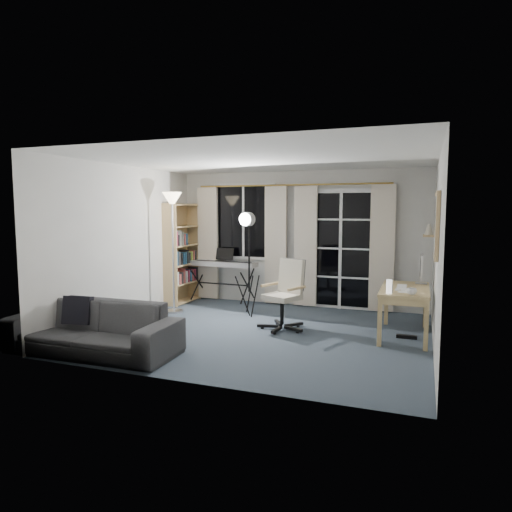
{
  "coord_description": "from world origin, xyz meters",
  "views": [
    {
      "loc": [
        2.1,
        -5.9,
        1.73
      ],
      "look_at": [
        -0.21,
        0.35,
        1.04
      ],
      "focal_mm": 32.0,
      "sensor_mm": 36.0,
      "label": 1
    }
  ],
  "objects_px": {
    "bookshelf": "(180,256)",
    "studio_light": "(247,231)",
    "keyboard_piano": "(222,264)",
    "mug": "(412,291)",
    "desk": "(405,294)",
    "monitor": "(422,266)",
    "sofa": "(92,320)",
    "office_chair": "(287,288)",
    "torchiere_lamp": "(172,216)"
  },
  "relations": [
    {
      "from": "bookshelf",
      "to": "mug",
      "type": "distance_m",
      "value": 4.36
    },
    {
      "from": "mug",
      "to": "keyboard_piano",
      "type": "bearing_deg",
      "value": 153.22
    },
    {
      "from": "torchiere_lamp",
      "to": "keyboard_piano",
      "type": "xyz_separation_m",
      "value": [
        0.44,
        1.0,
        -0.9
      ]
    },
    {
      "from": "keyboard_piano",
      "to": "mug",
      "type": "distance_m",
      "value": 3.75
    },
    {
      "from": "desk",
      "to": "mug",
      "type": "bearing_deg",
      "value": -79.11
    },
    {
      "from": "keyboard_piano",
      "to": "office_chair",
      "type": "relative_size",
      "value": 1.3
    },
    {
      "from": "keyboard_piano",
      "to": "bookshelf",
      "type": "bearing_deg",
      "value": -161.44
    },
    {
      "from": "bookshelf",
      "to": "studio_light",
      "type": "bearing_deg",
      "value": -17.87
    },
    {
      "from": "torchiere_lamp",
      "to": "mug",
      "type": "bearing_deg",
      "value": -10.26
    },
    {
      "from": "keyboard_piano",
      "to": "sofa",
      "type": "bearing_deg",
      "value": -92.42
    },
    {
      "from": "monitor",
      "to": "mug",
      "type": "xyz_separation_m",
      "value": [
        -0.1,
        -0.95,
        -0.2
      ]
    },
    {
      "from": "bookshelf",
      "to": "office_chair",
      "type": "height_order",
      "value": "bookshelf"
    },
    {
      "from": "desk",
      "to": "keyboard_piano",
      "type": "bearing_deg",
      "value": 159.46
    },
    {
      "from": "torchiere_lamp",
      "to": "desk",
      "type": "distance_m",
      "value": 3.84
    },
    {
      "from": "desk",
      "to": "monitor",
      "type": "height_order",
      "value": "monitor"
    },
    {
      "from": "office_chair",
      "to": "keyboard_piano",
      "type": "bearing_deg",
      "value": 163.55
    },
    {
      "from": "bookshelf",
      "to": "desk",
      "type": "relative_size",
      "value": 1.47
    },
    {
      "from": "bookshelf",
      "to": "office_chair",
      "type": "distance_m",
      "value": 2.64
    },
    {
      "from": "desk",
      "to": "monitor",
      "type": "distance_m",
      "value": 0.59
    },
    {
      "from": "office_chair",
      "to": "desk",
      "type": "height_order",
      "value": "office_chair"
    },
    {
      "from": "studio_light",
      "to": "mug",
      "type": "bearing_deg",
      "value": -7.03
    },
    {
      "from": "mug",
      "to": "sofa",
      "type": "distance_m",
      "value": 3.92
    },
    {
      "from": "bookshelf",
      "to": "sofa",
      "type": "bearing_deg",
      "value": -78.07
    },
    {
      "from": "torchiere_lamp",
      "to": "sofa",
      "type": "xyz_separation_m",
      "value": [
        0.2,
        -2.24,
        -1.2
      ]
    },
    {
      "from": "office_chair",
      "to": "desk",
      "type": "xyz_separation_m",
      "value": [
        1.62,
        0.13,
        -0.01
      ]
    },
    {
      "from": "monitor",
      "to": "torchiere_lamp",
      "type": "bearing_deg",
      "value": -176.54
    },
    {
      "from": "office_chair",
      "to": "mug",
      "type": "bearing_deg",
      "value": 10.32
    },
    {
      "from": "keyboard_piano",
      "to": "studio_light",
      "type": "height_order",
      "value": "studio_light"
    },
    {
      "from": "studio_light",
      "to": "monitor",
      "type": "relative_size",
      "value": 3.57
    },
    {
      "from": "desk",
      "to": "sofa",
      "type": "relative_size",
      "value": 0.6
    },
    {
      "from": "mug",
      "to": "torchiere_lamp",
      "type": "bearing_deg",
      "value": 169.74
    },
    {
      "from": "desk",
      "to": "sofa",
      "type": "bearing_deg",
      "value": -149.91
    },
    {
      "from": "monitor",
      "to": "office_chair",
      "type": "bearing_deg",
      "value": -162.76
    },
    {
      "from": "bookshelf",
      "to": "sofa",
      "type": "xyz_separation_m",
      "value": [
        0.52,
        -3.02,
        -0.46
      ]
    },
    {
      "from": "monitor",
      "to": "sofa",
      "type": "relative_size",
      "value": 0.23
    },
    {
      "from": "sofa",
      "to": "monitor",
      "type": "bearing_deg",
      "value": 32.76
    },
    {
      "from": "bookshelf",
      "to": "studio_light",
      "type": "relative_size",
      "value": 1.07
    },
    {
      "from": "monitor",
      "to": "keyboard_piano",
      "type": "bearing_deg",
      "value": 167.45
    },
    {
      "from": "torchiere_lamp",
      "to": "keyboard_piano",
      "type": "relative_size",
      "value": 1.53
    },
    {
      "from": "studio_light",
      "to": "desk",
      "type": "relative_size",
      "value": 1.37
    },
    {
      "from": "keyboard_piano",
      "to": "sofa",
      "type": "distance_m",
      "value": 3.27
    },
    {
      "from": "monitor",
      "to": "mug",
      "type": "bearing_deg",
      "value": -96.24
    },
    {
      "from": "keyboard_piano",
      "to": "studio_light",
      "type": "bearing_deg",
      "value": -42.92
    },
    {
      "from": "bookshelf",
      "to": "studio_light",
      "type": "height_order",
      "value": "bookshelf"
    },
    {
      "from": "desk",
      "to": "mug",
      "type": "height_order",
      "value": "mug"
    },
    {
      "from": "torchiere_lamp",
      "to": "monitor",
      "type": "relative_size",
      "value": 4.18
    },
    {
      "from": "desk",
      "to": "monitor",
      "type": "relative_size",
      "value": 2.6
    },
    {
      "from": "desk",
      "to": "mug",
      "type": "xyz_separation_m",
      "value": [
        0.1,
        -0.5,
        0.14
      ]
    },
    {
      "from": "desk",
      "to": "office_chair",
      "type": "bearing_deg",
      "value": -175.89
    },
    {
      "from": "studio_light",
      "to": "office_chair",
      "type": "distance_m",
      "value": 1.25
    }
  ]
}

